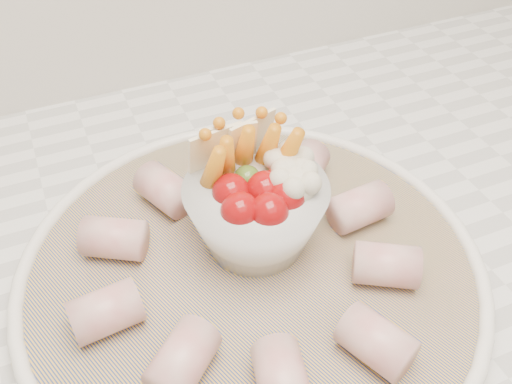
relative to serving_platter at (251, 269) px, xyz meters
name	(u,v)px	position (x,y,z in m)	size (l,w,h in m)	color
serving_platter	(251,269)	(0.00, 0.00, 0.00)	(0.50, 0.50, 0.02)	navy
veggie_bowl	(258,203)	(0.02, 0.03, 0.05)	(0.12, 0.12, 0.11)	silver
cured_meat_rolls	(250,252)	(0.00, 0.00, 0.02)	(0.28, 0.29, 0.03)	#BD5659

